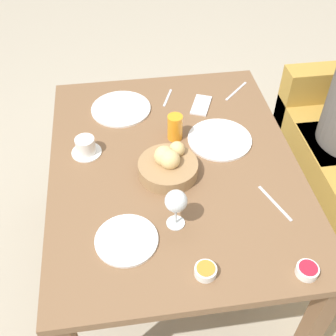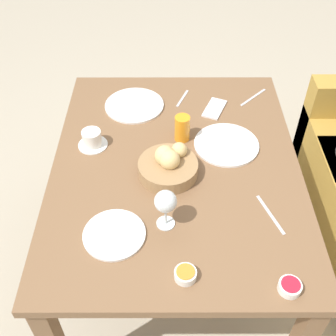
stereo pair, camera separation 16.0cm
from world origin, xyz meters
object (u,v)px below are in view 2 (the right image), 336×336
object	(u,v)px
jam_bowl_berry	(290,287)
juice_glass	(182,128)
bread_basket	(168,165)
jam_bowl_honey	(185,274)
coffee_cup	(92,139)
plate_near_right	(114,234)
plate_near_left	(134,105)
plate_far_center	(226,144)
fork_silver	(253,97)
spoon_coffee	(182,98)
knife_silver	(270,214)
cell_phone	(215,109)
wine_glass	(166,203)

from	to	relation	value
jam_bowl_berry	juice_glass	bearing A→B (deg)	-156.36
bread_basket	jam_bowl_honey	size ratio (longest dim) A/B	3.25
coffee_cup	jam_bowl_honey	size ratio (longest dim) A/B	1.73
plate_near_right	jam_bowl_honey	size ratio (longest dim) A/B	3.01
plate_near_left	juice_glass	distance (m)	0.32
plate_near_left	juice_glass	xyz separation A→B (m)	(0.23, 0.21, 0.05)
plate_far_center	fork_silver	world-z (taller)	plate_far_center
coffee_cup	spoon_coffee	world-z (taller)	coffee_cup
jam_bowl_honey	knife_silver	size ratio (longest dim) A/B	0.40
juice_glass	coffee_cup	size ratio (longest dim) A/B	0.92
plate_near_left	coffee_cup	size ratio (longest dim) A/B	2.21
plate_near_left	fork_silver	bearing A→B (deg)	96.91
cell_phone	plate_near_left	bearing A→B (deg)	-93.74
plate_far_center	plate_near_left	bearing A→B (deg)	-124.50
wine_glass	knife_silver	size ratio (longest dim) A/B	0.88
plate_far_center	jam_bowl_honey	distance (m)	0.64
plate_near_right	fork_silver	world-z (taller)	plate_near_right
coffee_cup	spoon_coffee	distance (m)	0.50
bread_basket	juice_glass	distance (m)	0.21
wine_glass	coffee_cup	xyz separation A→B (m)	(-0.41, -0.30, -0.08)
bread_basket	jam_bowl_berry	size ratio (longest dim) A/B	3.25
bread_basket	plate_near_left	xyz separation A→B (m)	(-0.43, -0.16, -0.04)
jam_bowl_honey	spoon_coffee	size ratio (longest dim) A/B	0.53
coffee_cup	knife_silver	world-z (taller)	coffee_cup
plate_near_left	knife_silver	distance (m)	0.82
juice_glass	fork_silver	size ratio (longest dim) A/B	0.81
jam_bowl_honey	fork_silver	world-z (taller)	jam_bowl_honey
jam_bowl_berry	plate_near_right	bearing A→B (deg)	-110.27
plate_near_left	cell_phone	xyz separation A→B (m)	(0.02, 0.37, -0.00)
jam_bowl_berry	jam_bowl_honey	bearing A→B (deg)	-97.84
wine_glass	knife_silver	world-z (taller)	wine_glass
jam_bowl_honey	coffee_cup	bearing A→B (deg)	-149.45
bread_basket	plate_near_left	world-z (taller)	bread_basket
jam_bowl_honey	wine_glass	bearing A→B (deg)	-163.54
juice_glass	coffee_cup	bearing A→B (deg)	-83.48
jam_bowl_berry	plate_far_center	bearing A→B (deg)	-169.35
cell_phone	bread_basket	bearing A→B (deg)	-27.40
bread_basket	coffee_cup	world-z (taller)	bread_basket
knife_silver	plate_far_center	bearing A→B (deg)	-162.13
bread_basket	wine_glass	size ratio (longest dim) A/B	1.46
plate_far_center	jam_bowl_berry	bearing A→B (deg)	10.65
juice_glass	knife_silver	size ratio (longest dim) A/B	0.63
plate_near_left	plate_near_right	size ratio (longest dim) A/B	1.27
bread_basket	fork_silver	bearing A→B (deg)	141.17
fork_silver	spoon_coffee	xyz separation A→B (m)	(0.01, -0.33, 0.00)
spoon_coffee	bread_basket	bearing A→B (deg)	-7.77
plate_near_right	jam_bowl_berry	bearing A→B (deg)	69.73
plate_far_center	coffee_cup	world-z (taller)	coffee_cup
plate_near_right	plate_near_left	bearing A→B (deg)	177.86
plate_near_right	coffee_cup	size ratio (longest dim) A/B	1.75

